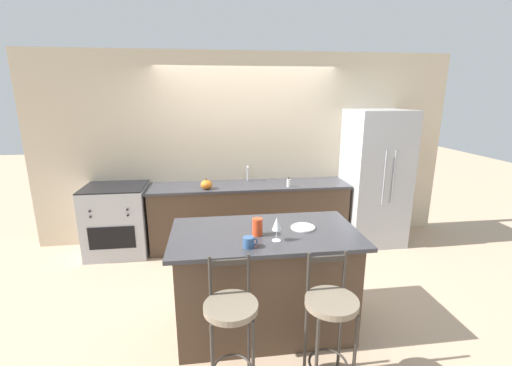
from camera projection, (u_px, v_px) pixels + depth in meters
ground_plane at (253, 254)px, 4.68m from camera, size 18.00×18.00×0.00m
wall_back at (247, 149)px, 4.98m from camera, size 6.00×0.07×2.70m
back_counter at (249, 214)px, 4.91m from camera, size 2.77×0.65×0.90m
sink_faucet at (248, 171)px, 4.95m from camera, size 0.02×0.13×0.22m
kitchen_island at (265, 280)px, 3.11m from camera, size 1.64×0.90×0.96m
refrigerator at (374, 178)px, 4.93m from camera, size 0.80×0.79×1.92m
oven_range at (118, 220)px, 4.64m from camera, size 0.80×0.69×0.95m
bar_stool_near at (231, 322)px, 2.35m from camera, size 0.37×0.37×1.04m
bar_stool_far at (330, 317)px, 2.40m from camera, size 0.37×0.37×1.04m
dinner_plate at (303, 227)px, 3.07m from camera, size 0.22×0.22×0.02m
wine_glass at (277, 224)px, 2.77m from camera, size 0.08×0.08×0.20m
coffee_mug at (249, 242)px, 2.68m from camera, size 0.12×0.09×0.09m
tumbler_cup at (257, 227)px, 2.90m from camera, size 0.09×0.09×0.15m
pumpkin_decoration at (206, 185)px, 4.53m from camera, size 0.15×0.15×0.14m
soap_bottle at (289, 183)px, 4.65m from camera, size 0.05×0.05×0.13m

